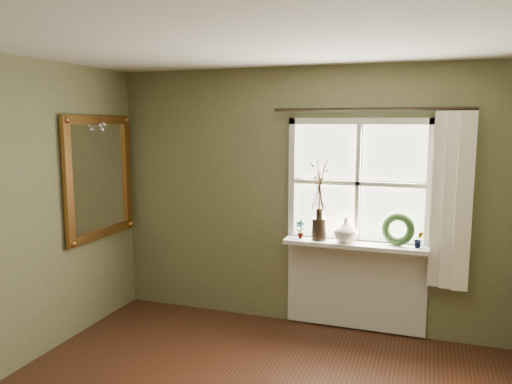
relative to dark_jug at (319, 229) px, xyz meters
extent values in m
plane|color=silver|center=(-0.20, -2.12, 1.57)|extent=(4.50, 4.50, 0.00)
cube|color=#666744|center=(-0.20, 0.18, 0.27)|extent=(4.00, 0.10, 2.60)
cube|color=silver|center=(0.35, 0.10, -0.14)|extent=(1.36, 0.06, 0.06)
cube|color=silver|center=(0.35, 0.10, 1.04)|extent=(1.36, 0.06, 0.06)
cube|color=silver|center=(-0.30, 0.10, 0.45)|extent=(0.06, 0.06, 1.24)
cube|color=silver|center=(1.00, 0.10, 0.45)|extent=(0.06, 0.06, 1.24)
cube|color=silver|center=(0.35, 0.10, 0.45)|extent=(1.24, 0.05, 0.04)
cube|color=silver|center=(0.35, 0.10, 0.45)|extent=(0.04, 0.05, 1.12)
cube|color=white|center=(0.02, 0.12, 0.75)|extent=(0.59, 0.01, 0.53)
cube|color=white|center=(0.67, 0.12, 0.75)|extent=(0.59, 0.01, 0.53)
cube|color=white|center=(0.02, 0.12, 0.16)|extent=(0.59, 0.01, 0.53)
cube|color=white|center=(0.67, 0.12, 0.16)|extent=(0.59, 0.01, 0.53)
cube|color=silver|center=(0.35, 0.00, -0.13)|extent=(1.36, 0.26, 0.04)
cube|color=silver|center=(0.35, 0.11, -0.57)|extent=(1.36, 0.04, 0.88)
cylinder|color=black|center=(0.00, 0.00, 0.00)|extent=(0.16, 0.16, 0.21)
imported|color=beige|center=(0.26, 0.00, 0.01)|extent=(0.30, 0.30, 0.24)
torus|color=#26431E|center=(0.74, 0.04, 0.01)|extent=(0.33, 0.20, 0.32)
imported|color=#26431E|center=(-0.19, 0.00, -0.02)|extent=(0.10, 0.07, 0.18)
imported|color=#26431E|center=(0.93, 0.00, -0.03)|extent=(0.10, 0.09, 0.16)
cube|color=white|center=(1.19, 0.01, 0.34)|extent=(0.36, 0.12, 1.59)
cylinder|color=black|center=(0.45, 0.05, 1.15)|extent=(1.84, 0.03, 0.03)
cube|color=white|center=(-2.17, -0.48, 0.48)|extent=(0.02, 0.86, 1.06)
cube|color=#95602C|center=(-2.16, -0.48, 1.05)|extent=(0.05, 1.04, 0.09)
cube|color=#95602C|center=(-2.16, -0.48, -0.10)|extent=(0.05, 1.04, 0.09)
cube|color=#95602C|center=(-2.16, -0.96, 0.48)|extent=(0.05, 0.09, 1.06)
cube|color=#95602C|center=(-2.16, 0.00, 0.48)|extent=(0.05, 0.09, 1.06)
sphere|color=silver|center=(-2.11, -0.51, 1.00)|extent=(0.04, 0.04, 0.04)
sphere|color=silver|center=(-2.11, -0.48, 0.96)|extent=(0.04, 0.04, 0.04)
sphere|color=silver|center=(-2.11, -0.45, 1.01)|extent=(0.04, 0.04, 0.04)
camera|label=1|loc=(0.98, -4.70, 1.05)|focal=35.00mm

